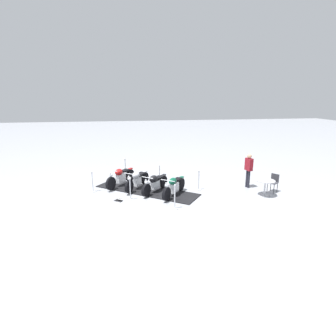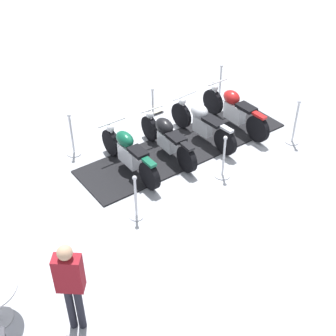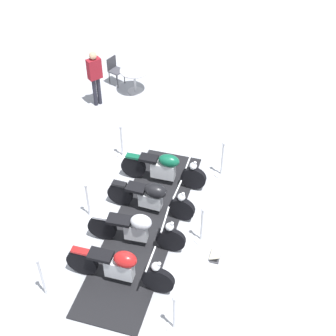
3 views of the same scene
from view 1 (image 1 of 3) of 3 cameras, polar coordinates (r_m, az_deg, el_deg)
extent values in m
plane|color=#A8AAB2|center=(13.68, -4.56, -4.75)|extent=(80.00, 80.00, 0.00)
cube|color=black|center=(13.68, -4.57, -4.68)|extent=(5.10, 4.38, 0.04)
cylinder|color=black|center=(13.81, -11.87, -3.21)|extent=(0.50, 0.61, 0.67)
cylinder|color=black|center=(15.05, -7.95, -1.54)|extent=(0.50, 0.61, 0.67)
cube|color=silver|center=(14.40, -9.84, -2.08)|extent=(0.53, 0.60, 0.44)
ellipsoid|color=#AD1919|center=(14.19, -10.26, -0.83)|extent=(0.55, 0.58, 0.33)
cube|color=black|center=(14.61, -8.99, -0.53)|extent=(0.54, 0.57, 0.08)
cube|color=#AD1919|center=(14.95, -8.00, -0.19)|extent=(0.34, 0.38, 0.06)
cylinder|color=silver|center=(13.78, -11.74, -2.01)|extent=(0.22, 0.26, 0.57)
cylinder|color=silver|center=(13.74, -11.63, -0.55)|extent=(0.52, 0.40, 0.04)
sphere|color=silver|center=(13.72, -11.85, -1.46)|extent=(0.18, 0.18, 0.18)
cylinder|color=black|center=(13.21, -8.12, -3.92)|extent=(0.45, 0.60, 0.65)
cylinder|color=black|center=(14.48, -4.86, -2.15)|extent=(0.45, 0.60, 0.65)
cube|color=silver|center=(13.82, -6.42, -2.77)|extent=(0.44, 0.52, 0.41)
ellipsoid|color=#B7BAC1|center=(13.62, -6.73, -1.52)|extent=(0.54, 0.58, 0.34)
cube|color=black|center=(14.03, -5.71, -1.21)|extent=(0.55, 0.60, 0.08)
cube|color=#B7BAC1|center=(14.38, -4.89, -0.80)|extent=(0.30, 0.37, 0.06)
cylinder|color=silver|center=(13.18, -8.01, -2.71)|extent=(0.20, 0.25, 0.56)
cylinder|color=silver|center=(13.13, -7.92, -1.24)|extent=(0.62, 0.43, 0.04)
sphere|color=silver|center=(13.11, -8.12, -2.19)|extent=(0.18, 0.18, 0.18)
cylinder|color=black|center=(12.71, -4.58, -4.66)|extent=(0.49, 0.55, 0.61)
cylinder|color=black|center=(13.93, -1.00, -2.86)|extent=(0.49, 0.55, 0.61)
cube|color=silver|center=(13.30, -2.71, -3.51)|extent=(0.52, 0.56, 0.38)
ellipsoid|color=black|center=(13.09, -3.04, -2.28)|extent=(0.60, 0.63, 0.34)
cube|color=black|center=(13.49, -1.93, -1.97)|extent=(0.52, 0.54, 0.08)
cube|color=black|center=(13.83, -1.01, -1.53)|extent=(0.33, 0.36, 0.06)
cylinder|color=silver|center=(12.67, -4.45, -3.48)|extent=(0.20, 0.22, 0.53)
cylinder|color=silver|center=(12.62, -4.33, -2.03)|extent=(0.49, 0.42, 0.04)
sphere|color=silver|center=(12.60, -4.57, -3.01)|extent=(0.18, 0.18, 0.18)
cylinder|color=black|center=(12.19, -0.32, -5.45)|extent=(0.48, 0.58, 0.63)
cylinder|color=black|center=(13.51, 2.74, -3.42)|extent=(0.48, 0.58, 0.63)
cube|color=silver|center=(12.82, 1.29, -4.06)|extent=(0.55, 0.62, 0.43)
ellipsoid|color=#0F5138|center=(12.58, 1.00, -2.76)|extent=(0.56, 0.60, 0.31)
cube|color=black|center=(13.04, 2.01, -2.35)|extent=(0.49, 0.52, 0.08)
cube|color=#0F5138|center=(13.40, 2.76, -2.02)|extent=(0.33, 0.37, 0.06)
cylinder|color=silver|center=(12.15, -0.19, -4.18)|extent=(0.20, 0.24, 0.54)
cylinder|color=silver|center=(12.10, -0.06, -2.64)|extent=(0.58, 0.45, 0.04)
sphere|color=silver|center=(12.08, -0.27, -3.67)|extent=(0.18, 0.18, 0.18)
cylinder|color=silver|center=(14.01, -15.40, -4.73)|extent=(0.31, 0.31, 0.03)
cylinder|color=silver|center=(13.86, -15.53, -2.87)|extent=(0.05, 0.05, 0.93)
sphere|color=silver|center=(13.72, -15.68, -0.88)|extent=(0.09, 0.09, 0.09)
cylinder|color=silver|center=(15.95, -8.85, -1.97)|extent=(0.32, 0.32, 0.03)
cylinder|color=silver|center=(15.81, -8.92, -0.11)|extent=(0.05, 0.05, 1.05)
sphere|color=silver|center=(15.68, -9.00, 1.87)|extent=(0.09, 0.09, 0.09)
cylinder|color=silver|center=(12.64, -7.84, -6.47)|extent=(0.32, 0.32, 0.03)
cylinder|color=silver|center=(12.47, -7.91, -4.43)|extent=(0.05, 0.05, 0.93)
sphere|color=silver|center=(12.32, -7.99, -2.23)|extent=(0.09, 0.09, 0.09)
cylinder|color=silver|center=(14.77, -1.78, -3.17)|extent=(0.36, 0.36, 0.03)
cylinder|color=silver|center=(14.63, -1.79, -1.40)|extent=(0.05, 0.05, 0.93)
sphere|color=silver|center=(14.49, -1.81, 0.50)|extent=(0.09, 0.09, 0.09)
cylinder|color=silver|center=(13.85, 6.39, -4.50)|extent=(0.29, 0.29, 0.03)
cylinder|color=silver|center=(13.70, 6.45, -2.64)|extent=(0.05, 0.05, 0.92)
sphere|color=silver|center=(13.56, 6.51, -0.65)|extent=(0.09, 0.09, 0.09)
cylinder|color=silver|center=(11.55, 1.42, -8.43)|extent=(0.34, 0.34, 0.03)
cylinder|color=silver|center=(11.36, 1.43, -6.12)|extent=(0.05, 0.05, 0.97)
sphere|color=silver|center=(11.19, 1.45, -3.62)|extent=(0.09, 0.09, 0.09)
cube|color=#333338|center=(12.54, -10.33, -6.75)|extent=(0.43, 0.39, 0.02)
cube|color=beige|center=(12.50, -10.35, -6.24)|extent=(0.41, 0.39, 0.13)
cylinder|color=#B7B7BC|center=(13.77, 19.44, -5.41)|extent=(0.49, 0.49, 0.02)
cylinder|color=#B7B7BC|center=(13.65, 19.58, -3.97)|extent=(0.07, 0.07, 0.71)
cylinder|color=#B7B7BC|center=(13.54, 19.71, -2.49)|extent=(0.89, 0.89, 0.03)
cylinder|color=#2D2D33|center=(14.12, 21.27, -4.14)|extent=(0.03, 0.03, 0.46)
cylinder|color=#2D2D33|center=(14.26, 20.06, -3.84)|extent=(0.03, 0.03, 0.46)
cylinder|color=#2D2D33|center=(14.41, 21.89, -3.83)|extent=(0.03, 0.03, 0.46)
cylinder|color=#2D2D33|center=(14.55, 20.70, -3.54)|extent=(0.03, 0.03, 0.46)
cube|color=#3F3F47|center=(14.26, 21.07, -2.88)|extent=(0.55, 0.55, 0.04)
cube|color=#2D2D33|center=(14.36, 21.49, -1.90)|extent=(0.24, 0.35, 0.39)
cylinder|color=#23232D|center=(14.54, 16.52, -2.26)|extent=(0.12, 0.12, 0.91)
cylinder|color=#23232D|center=(14.64, 16.18, -2.11)|extent=(0.12, 0.12, 0.91)
cube|color=maroon|center=(14.39, 16.57, 0.74)|extent=(0.31, 0.44, 0.63)
sphere|color=tan|center=(14.30, 16.69, 2.38)|extent=(0.22, 0.22, 0.22)
camera|label=2|loc=(18.19, 25.40, 19.04)|focal=49.89mm
camera|label=3|loc=(16.74, -34.63, 26.28)|focal=52.53mm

